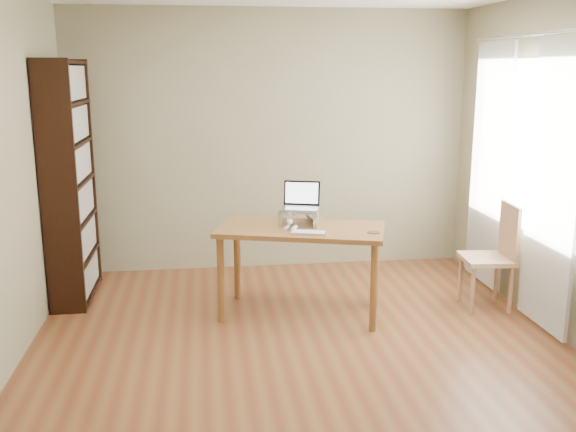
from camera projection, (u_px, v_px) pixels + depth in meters
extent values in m
cube|color=brown|center=(304.00, 360.00, 4.57)|extent=(4.00, 4.50, 0.02)
cube|color=#858059|center=(270.00, 141.00, 6.46)|extent=(4.00, 0.02, 2.60)
cube|color=#858059|center=(415.00, 294.00, 2.09)|extent=(4.00, 0.02, 2.60)
cube|color=white|center=(527.00, 145.00, 5.28)|extent=(0.01, 1.80, 1.40)
cube|color=black|center=(59.00, 191.00, 5.17)|extent=(0.30, 0.04, 2.10)
cube|color=black|center=(78.00, 174.00, 6.01)|extent=(0.30, 0.04, 2.10)
cube|color=black|center=(52.00, 183.00, 5.57)|extent=(0.02, 0.90, 2.10)
cube|color=black|center=(78.00, 293.00, 5.82)|extent=(0.30, 0.84, 0.02)
cube|color=black|center=(80.00, 275.00, 5.79)|extent=(0.20, 0.78, 0.28)
cube|color=black|center=(75.00, 257.00, 5.74)|extent=(0.30, 0.84, 0.03)
cube|color=black|center=(77.00, 238.00, 5.71)|extent=(0.20, 0.78, 0.28)
cube|color=black|center=(72.00, 220.00, 5.67)|extent=(0.30, 0.84, 0.02)
cube|color=black|center=(74.00, 201.00, 5.63)|extent=(0.20, 0.78, 0.28)
cube|color=black|center=(69.00, 182.00, 5.59)|extent=(0.30, 0.84, 0.02)
cube|color=black|center=(71.00, 163.00, 5.56)|extent=(0.20, 0.78, 0.28)
cube|color=black|center=(66.00, 143.00, 5.51)|extent=(0.30, 0.84, 0.02)
cube|color=black|center=(68.00, 123.00, 5.48)|extent=(0.20, 0.78, 0.28)
cube|color=black|center=(63.00, 103.00, 5.44)|extent=(0.30, 0.84, 0.02)
cube|color=black|center=(65.00, 83.00, 5.40)|extent=(0.20, 0.78, 0.28)
cube|color=black|center=(60.00, 62.00, 5.36)|extent=(0.30, 0.84, 0.03)
cube|color=white|center=(553.00, 187.00, 4.80)|extent=(0.03, 0.70, 2.20)
cube|color=white|center=(489.00, 166.00, 5.86)|extent=(0.03, 0.70, 2.20)
cylinder|color=silver|center=(529.00, 35.00, 5.07)|extent=(0.03, 1.90, 0.03)
cube|color=brown|center=(301.00, 230.00, 5.25)|extent=(1.48, 1.03, 0.04)
cylinder|color=brown|center=(226.00, 266.00, 5.52)|extent=(0.06, 0.06, 0.71)
cylinder|color=brown|center=(364.00, 261.00, 5.68)|extent=(0.06, 0.06, 0.71)
cylinder|color=brown|center=(229.00, 287.00, 4.99)|extent=(0.06, 0.06, 0.71)
cylinder|color=brown|center=(381.00, 281.00, 5.15)|extent=(0.06, 0.06, 0.71)
cube|color=silver|center=(282.00, 218.00, 5.29)|extent=(0.03, 0.25, 0.12)
cube|color=silver|center=(317.00, 217.00, 5.33)|extent=(0.03, 0.25, 0.12)
cube|color=silver|center=(300.00, 210.00, 5.30)|extent=(0.32, 0.25, 0.01)
cube|color=silver|center=(300.00, 208.00, 5.29)|extent=(0.35, 0.29, 0.02)
cube|color=black|center=(298.00, 193.00, 5.39)|extent=(0.30, 0.13, 0.20)
cube|color=white|center=(298.00, 193.00, 5.38)|extent=(0.27, 0.11, 0.17)
cube|color=silver|center=(309.00, 233.00, 5.04)|extent=(0.31, 0.20, 0.02)
cube|color=white|center=(309.00, 232.00, 5.03)|extent=(0.28, 0.17, 0.00)
cylinder|color=brown|center=(374.00, 232.00, 5.07)|extent=(0.10, 0.10, 0.01)
ellipsoid|color=#403C32|center=(295.00, 216.00, 5.33)|extent=(0.18, 0.40, 0.14)
ellipsoid|color=#403C32|center=(293.00, 214.00, 5.44)|extent=(0.16, 0.17, 0.13)
ellipsoid|color=#403C32|center=(298.00, 219.00, 5.14)|extent=(0.11, 0.10, 0.10)
ellipsoid|color=white|center=(297.00, 222.00, 5.19)|extent=(0.09, 0.09, 0.08)
sphere|color=white|center=(299.00, 222.00, 5.11)|extent=(0.05, 0.05, 0.05)
cone|color=#403C32|center=(294.00, 213.00, 5.14)|extent=(0.03, 0.04, 0.04)
cone|color=#403C32|center=(301.00, 213.00, 5.14)|extent=(0.03, 0.04, 0.04)
cylinder|color=white|center=(294.00, 228.00, 5.15)|extent=(0.03, 0.09, 0.03)
cylinder|color=white|center=(302.00, 228.00, 5.16)|extent=(0.03, 0.09, 0.03)
cylinder|color=#403C32|center=(303.00, 218.00, 5.48)|extent=(0.14, 0.22, 0.03)
cube|color=tan|center=(486.00, 259.00, 5.47)|extent=(0.43, 0.43, 0.04)
cylinder|color=tan|center=(475.00, 290.00, 5.34)|extent=(0.04, 0.04, 0.43)
cylinder|color=tan|center=(511.00, 289.00, 5.38)|extent=(0.04, 0.04, 0.43)
cylinder|color=tan|center=(459.00, 278.00, 5.65)|extent=(0.04, 0.04, 0.43)
cylinder|color=tan|center=(494.00, 276.00, 5.69)|extent=(0.04, 0.04, 0.43)
cube|color=tan|center=(509.00, 231.00, 5.44)|extent=(0.06, 0.38, 0.48)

